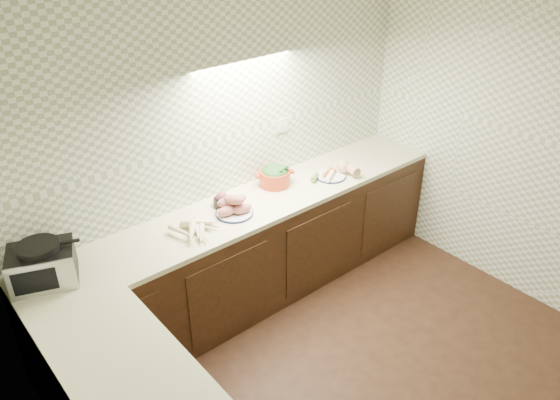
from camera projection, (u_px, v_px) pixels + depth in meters
room at (421, 196)px, 2.87m from camera, size 3.60×3.60×2.60m
counter at (247, 347)px, 3.54m from camera, size 3.60×3.60×0.90m
toaster_oven at (42, 264)px, 3.35m from camera, size 0.47×0.42×0.27m
parsnip_pile at (196, 229)px, 3.86m from camera, size 0.44×0.42×0.08m
sweet_potato_plate at (234, 207)px, 4.08m from camera, size 0.30×0.29×0.17m
onion_bowl at (224, 200)px, 4.19m from camera, size 0.16×0.16×0.13m
dutch_oven at (275, 175)px, 4.47m from camera, size 0.34×0.34×0.18m
veg_plate at (336, 171)px, 4.63m from camera, size 0.43×0.29×0.12m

